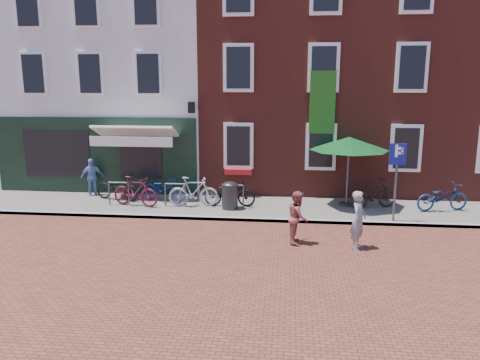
# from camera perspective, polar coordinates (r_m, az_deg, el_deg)

# --- Properties ---
(ground) EXTENTS (80.00, 80.00, 0.00)m
(ground) POSITION_cam_1_polar(r_m,az_deg,el_deg) (15.30, -3.23, -4.86)
(ground) COLOR brown
(sidewalk) EXTENTS (24.00, 3.00, 0.10)m
(sidewalk) POSITION_cam_1_polar(r_m,az_deg,el_deg) (16.60, 1.01, -3.30)
(sidewalk) COLOR slate
(sidewalk) RESTS_ON ground
(building_stucco) EXTENTS (8.00, 8.00, 9.00)m
(building_stucco) POSITION_cam_1_polar(r_m,az_deg,el_deg) (22.68, -13.31, 11.89)
(building_stucco) COLOR silver
(building_stucco) RESTS_ON ground
(building_brick_mid) EXTENTS (6.00, 8.00, 10.00)m
(building_brick_mid) POSITION_cam_1_polar(r_m,az_deg,el_deg) (21.46, 5.10, 13.50)
(building_brick_mid) COLOR maroon
(building_brick_mid) RESTS_ON ground
(building_brick_right) EXTENTS (6.00, 8.00, 10.00)m
(building_brick_right) POSITION_cam_1_polar(r_m,az_deg,el_deg) (22.18, 21.19, 12.71)
(building_brick_right) COLOR maroon
(building_brick_right) RESTS_ON ground
(litter_bin) EXTENTS (0.54, 0.54, 1.00)m
(litter_bin) POSITION_cam_1_polar(r_m,az_deg,el_deg) (16.16, -1.22, -1.67)
(litter_bin) COLOR #2D2E30
(litter_bin) RESTS_ON sidewalk
(parking_sign) EXTENTS (0.50, 0.08, 2.43)m
(parking_sign) POSITION_cam_1_polar(r_m,az_deg,el_deg) (15.28, 18.18, 1.38)
(parking_sign) COLOR #4C4C4F
(parking_sign) RESTS_ON sidewalk
(parasol) EXTENTS (2.70, 2.70, 2.50)m
(parasol) POSITION_cam_1_polar(r_m,az_deg,el_deg) (16.71, 12.87, 4.56)
(parasol) COLOR #4C4C4F
(parasol) RESTS_ON sidewalk
(woman) EXTENTS (0.57, 0.67, 1.56)m
(woman) POSITION_cam_1_polar(r_m,az_deg,el_deg) (13.06, 13.93, -4.63)
(woman) COLOR gray
(woman) RESTS_ON ground
(boy) EXTENTS (0.58, 0.73, 1.45)m
(boy) POSITION_cam_1_polar(r_m,az_deg,el_deg) (13.20, 6.91, -4.42)
(boy) COLOR #9A4944
(boy) RESTS_ON ground
(cafe_person) EXTENTS (0.88, 0.66, 1.39)m
(cafe_person) POSITION_cam_1_polar(r_m,az_deg,el_deg) (18.87, -17.20, 0.37)
(cafe_person) COLOR #6D96CB
(cafe_person) RESTS_ON sidewalk
(bicycle_0) EXTENTS (1.88, 1.08, 0.93)m
(bicycle_0) POSITION_cam_1_polar(r_m,az_deg,el_deg) (17.90, -14.45, -0.85)
(bicycle_0) COLOR black
(bicycle_0) RESTS_ON sidewalk
(bicycle_1) EXTENTS (1.79, 0.89, 1.04)m
(bicycle_1) POSITION_cam_1_polar(r_m,az_deg,el_deg) (16.89, -12.36, -1.33)
(bicycle_1) COLOR #511121
(bicycle_1) RESTS_ON sidewalk
(bicycle_2) EXTENTS (1.87, 1.30, 0.93)m
(bicycle_2) POSITION_cam_1_polar(r_m,az_deg,el_deg) (17.26, -9.12, -1.09)
(bicycle_2) COLOR navy
(bicycle_2) RESTS_ON sidewalk
(bicycle_3) EXTENTS (1.77, 0.68, 1.04)m
(bicycle_3) POSITION_cam_1_polar(r_m,az_deg,el_deg) (16.54, -5.56, -1.38)
(bicycle_3) COLOR #BDBEC0
(bicycle_3) RESTS_ON sidewalk
(bicycle_4) EXTENTS (1.78, 0.62, 0.93)m
(bicycle_4) POSITION_cam_1_polar(r_m,az_deg,el_deg) (16.50, -1.24, -1.55)
(bicycle_4) COLOR black
(bicycle_4) RESTS_ON sidewalk
(bicycle_5) EXTENTS (1.79, 1.05, 1.04)m
(bicycle_5) POSITION_cam_1_polar(r_m,az_deg,el_deg) (16.81, 15.62, -1.57)
(bicycle_5) COLOR black
(bicycle_5) RESTS_ON sidewalk
(bicycle_6) EXTENTS (1.87, 1.04, 0.93)m
(bicycle_6) POSITION_cam_1_polar(r_m,az_deg,el_deg) (17.28, 22.95, -1.90)
(bicycle_6) COLOR navy
(bicycle_6) RESTS_ON sidewalk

